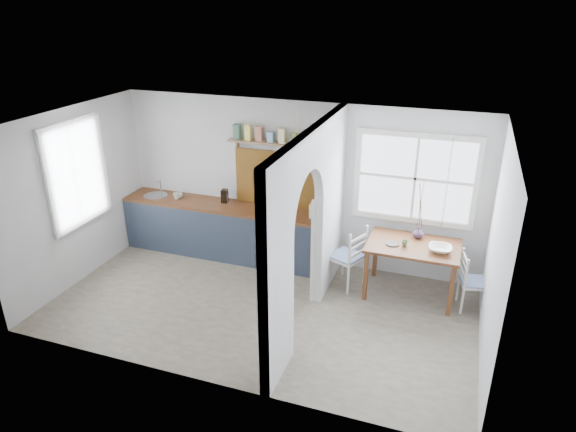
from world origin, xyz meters
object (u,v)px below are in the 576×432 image
(dining_table, at_px, (411,270))
(chair_left, at_px, (346,256))
(kettle, at_px, (314,210))
(vase, at_px, (418,233))
(chair_right, at_px, (475,282))

(dining_table, xyz_separation_m, chair_left, (-0.95, -0.05, 0.08))
(kettle, distance_m, vase, 1.58)
(chair_right, distance_m, vase, 1.02)
(chair_right, relative_size, kettle, 3.54)
(dining_table, xyz_separation_m, vase, (0.03, 0.24, 0.48))
(chair_left, distance_m, kettle, 0.85)
(chair_right, bearing_deg, vase, 56.92)
(chair_left, height_order, chair_right, chair_left)
(vase, bearing_deg, chair_right, -21.04)
(dining_table, bearing_deg, chair_left, -176.62)
(chair_left, distance_m, chair_right, 1.82)
(chair_left, relative_size, chair_right, 1.16)
(dining_table, bearing_deg, vase, 83.79)
(chair_right, distance_m, kettle, 2.51)
(kettle, height_order, vase, kettle)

